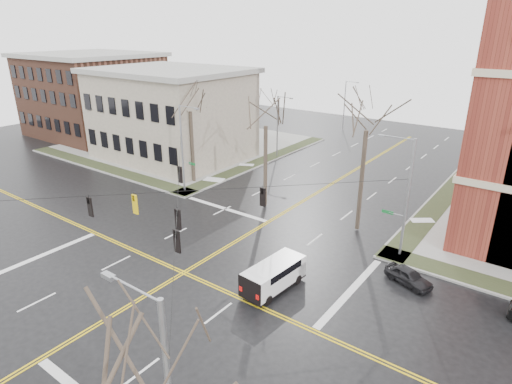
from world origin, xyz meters
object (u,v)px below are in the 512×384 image
Objects in this scene: cargo_van at (276,273)px; parked_car_a at (409,276)px; streetlight_north_a at (278,124)px; tree_ne at (367,123)px; signal_pole_ne at (405,195)px; streetlight_north_b at (345,103)px; signal_pole_nw at (183,146)px; tree_nw_far at (190,107)px; tree_nw_near at (266,120)px.

cargo_van is 1.49× the size of parked_car_a.
streetlight_north_a is 23.24m from tree_ne.
signal_pole_ne is 6.45m from tree_ne.
cargo_van is (-5.07, -9.14, -3.86)m from signal_pole_ne.
tree_ne is (17.70, -34.29, 4.78)m from streetlight_north_b.
signal_pole_nw is 0.77× the size of tree_nw_far.
signal_pole_ne is 24.52m from tree_nw_far.
parked_car_a is (1.92, -3.42, -4.38)m from signal_pole_ne.
tree_ne is at bearing 6.86° from signal_pole_nw.
streetlight_north_b is (-21.97, 36.50, -0.48)m from signal_pole_ne.
signal_pole_nw is at bearing 101.54° from parked_car_a.
tree_nw_far reaches higher than cargo_van.
tree_nw_near reaches higher than parked_car_a.
streetlight_north_a is at bearing 119.52° from tree_nw_near.
tree_ne is (17.70, -14.29, 4.78)m from streetlight_north_a.
signal_pole_nw is 25.18m from parked_car_a.
parked_car_a is at bearing -7.94° from signal_pole_nw.
parked_car_a is at bearing -13.37° from tree_nw_far.
cargo_van is 23.62m from tree_nw_far.
parked_car_a is 12.06m from tree_ne.
cargo_van reaches higher than parked_car_a.
cargo_van is (17.57, -9.14, -3.86)m from signal_pole_nw.
cargo_van is (16.90, -45.64, -3.38)m from streetlight_north_b.
signal_pole_ne is at bearing 48.74° from parked_car_a.
signal_pole_ne is at bearing -36.90° from streetlight_north_a.
signal_pole_nw is at bearing -92.32° from streetlight_north_a.
tree_nw_far is at bearing 174.65° from tree_nw_near.
tree_nw_near is 0.91× the size of tree_ne.
cargo_van is at bearing -69.68° from streetlight_north_b.
signal_pole_nw is 0.70× the size of tree_ne.
tree_ne is (-4.28, 2.21, 4.30)m from signal_pole_ne.
tree_nw_near is at bearing -76.50° from streetlight_north_b.
streetlight_north_b is 0.69× the size of tree_nw_far.
signal_pole_ne is 5.88m from parked_car_a.
parked_car_a is at bearing -39.82° from streetlight_north_a.
signal_pole_nw reaches higher than parked_car_a.
signal_pole_ne is 0.77× the size of tree_nw_near.
streetlight_north_a is 0.62× the size of tree_ne.
streetlight_north_a is 1.61× the size of cargo_van.
tree_nw_far reaches higher than tree_nw_near.
parked_car_a is 27.88m from tree_nw_far.
cargo_van is 0.43× the size of tree_nw_near.
parked_car_a is (23.89, -39.92, -3.90)m from streetlight_north_b.
streetlight_north_a is at bearing 128.48° from cargo_van.
signal_pole_ne reaches higher than streetlight_north_a.
tree_nw_far is (-26.03, 6.18, 7.86)m from parked_car_a.
signal_pole_ne is 42.61m from streetlight_north_b.
cargo_van is at bearing -32.00° from tree_nw_far.
streetlight_north_b is 0.62× the size of tree_ne.
signal_pole_ne reaches higher than cargo_van.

